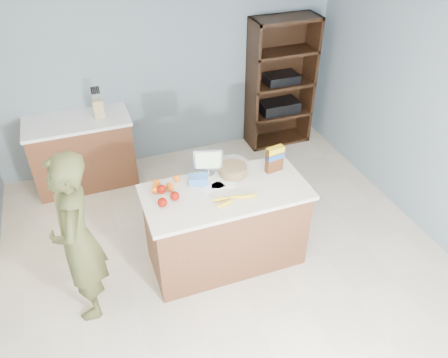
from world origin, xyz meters
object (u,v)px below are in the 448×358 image
object	(u,v)px
shelving_unit	(279,85)
cereal_box	(275,157)
counter_peninsula	(226,229)
person	(77,240)
tv	(208,161)

from	to	relation	value
shelving_unit	cereal_box	distance (m)	2.15
counter_peninsula	cereal_box	bearing A→B (deg)	14.43
shelving_unit	cereal_box	bearing A→B (deg)	-117.44
counter_peninsula	person	xyz separation A→B (m)	(-1.37, -0.12, 0.42)
person	tv	xyz separation A→B (m)	(1.30, 0.43, 0.23)
counter_peninsula	shelving_unit	distance (m)	2.61
tv	cereal_box	size ratio (longest dim) A/B	1.05
tv	cereal_box	distance (m)	0.65
shelving_unit	person	bearing A→B (deg)	-143.36
person	cereal_box	world-z (taller)	person
shelving_unit	tv	distance (m)	2.38
shelving_unit	counter_peninsula	bearing A→B (deg)	-127.11
person	tv	world-z (taller)	person
person	tv	distance (m)	1.39
tv	cereal_box	xyz separation A→B (m)	(0.63, -0.17, -0.00)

